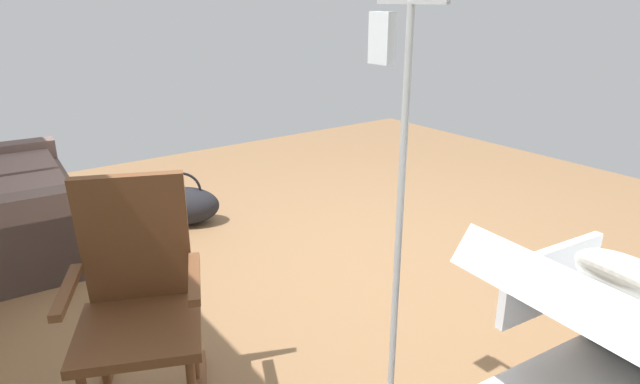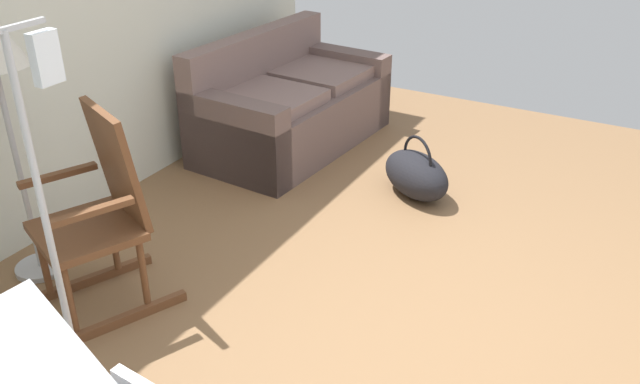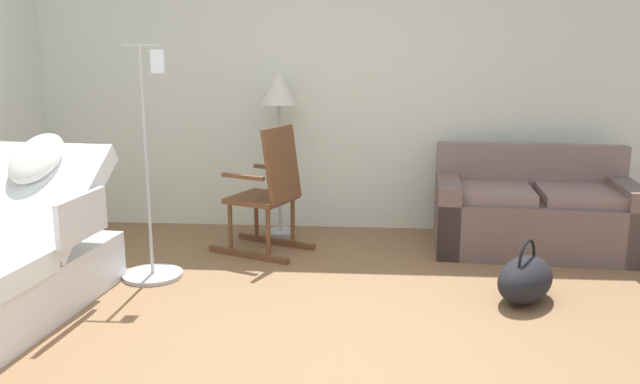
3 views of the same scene
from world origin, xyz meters
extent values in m
plane|color=olive|center=(0.00, 0.00, 0.00)|extent=(6.78, 6.78, 0.00)
cube|color=silver|center=(0.00, 2.53, 1.35)|extent=(5.62, 0.10, 2.70)
cube|color=#68534F|center=(1.73, 1.86, 0.23)|extent=(1.65, 0.96, 0.45)
cube|color=#7F6660|center=(1.36, 1.85, 0.49)|extent=(0.71, 0.69, 0.10)
cube|color=#7F6660|center=(2.09, 1.80, 0.49)|extent=(0.71, 0.69, 0.10)
cube|color=#7F6660|center=(1.75, 2.21, 0.65)|extent=(1.61, 0.27, 0.40)
cube|color=#68534F|center=(1.02, 1.91, 0.30)|extent=(0.24, 0.86, 0.60)
cube|color=#68534F|center=(2.44, 1.82, 0.30)|extent=(0.24, 0.86, 0.60)
cube|color=brown|center=(-0.44, 1.88, 0.03)|extent=(0.71, 0.34, 0.05)
cube|color=brown|center=(-0.61, 1.49, 0.03)|extent=(0.71, 0.34, 0.05)
cylinder|color=brown|center=(-0.77, 1.58, 0.25)|extent=(0.04, 0.04, 0.40)
cylinder|color=brown|center=(-0.61, 1.93, 0.25)|extent=(0.04, 0.04, 0.40)
cylinder|color=brown|center=(-0.43, 1.43, 0.25)|extent=(0.04, 0.04, 0.40)
cylinder|color=brown|center=(-0.28, 1.79, 0.25)|extent=(0.04, 0.04, 0.40)
cube|color=brown|center=(-0.52, 1.68, 0.45)|extent=(0.61, 0.62, 0.04)
cube|color=brown|center=(-0.34, 1.60, 0.75)|extent=(0.28, 0.44, 0.60)
cube|color=brown|center=(-0.63, 1.48, 0.67)|extent=(0.37, 0.20, 0.03)
cube|color=brown|center=(-0.45, 1.90, 0.67)|extent=(0.37, 0.20, 0.03)
cylinder|color=#B2B5BA|center=(-0.44, 2.21, 0.01)|extent=(0.28, 0.28, 0.03)
cylinder|color=#B2B5BA|center=(-0.44, 2.21, 0.60)|extent=(0.03, 0.03, 1.15)
ellipsoid|color=black|center=(1.41, 0.71, 0.15)|extent=(0.57, 0.64, 0.30)
torus|color=black|center=(1.41, 0.71, 0.28)|extent=(0.18, 0.26, 0.30)
cylinder|color=#B2B5BA|center=(-1.23, 0.98, 0.85)|extent=(0.02, 0.02, 1.65)
cube|color=#B2B5BA|center=(-1.23, 0.98, 1.68)|extent=(0.28, 0.02, 0.02)
cube|color=white|center=(-1.11, 0.98, 1.57)|extent=(0.09, 0.04, 0.16)
camera|label=1|loc=(-2.41, 2.18, 1.69)|focal=30.22mm
camera|label=2|loc=(-2.41, -0.67, 2.15)|focal=37.57mm
camera|label=3|loc=(0.35, -3.49, 1.65)|focal=36.52mm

